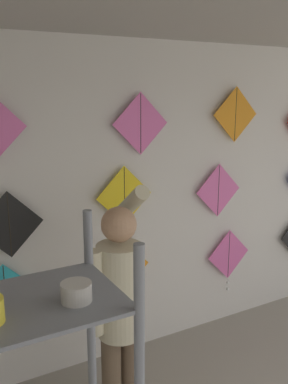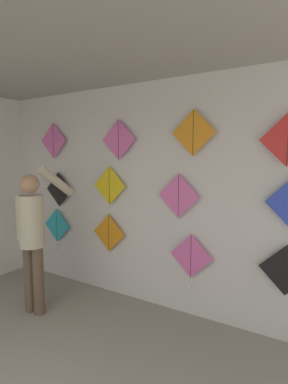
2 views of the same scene
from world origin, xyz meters
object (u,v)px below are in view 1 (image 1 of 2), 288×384
object	(u,v)px
shopkeeper	(119,307)
kite_0	(6,299)
kite_6	(218,190)
kite_10	(235,114)
kite_9	(141,124)
kite_4	(9,225)
kite_2	(229,257)
kite_1	(123,268)
kite_5	(124,196)

from	to	relation	value
shopkeeper	kite_0	size ratio (longest dim) A/B	2.74
kite_6	kite_10	size ratio (longest dim) A/B	1.00
kite_9	kite_10	distance (m)	1.03
shopkeeper	kite_4	size ratio (longest dim) A/B	3.47
kite_10	kite_2	bearing A→B (deg)	-42.25
kite_10	kite_6	bearing A→B (deg)	180.00
shopkeeper	kite_6	bearing A→B (deg)	25.23
kite_1	kite_4	distance (m)	1.09
kite_2	kite_9	xyz separation A→B (m)	(-1.03, 0.00, 1.39)
kite_0	kite_6	distance (m)	2.14
kite_9	kite_1	bearing A→B (deg)	180.00
kite_5	kite_4	bearing A→B (deg)	180.00
shopkeeper	kite_2	xyz separation A→B (m)	(1.66, 0.87, -0.29)
shopkeeper	kite_2	distance (m)	1.90
kite_1	kite_10	size ratio (longest dim) A/B	1.00
shopkeeper	kite_5	xyz separation A→B (m)	(0.48, 0.87, 0.49)
kite_0	kite_2	distance (m)	2.22
kite_10	kite_4	bearing A→B (deg)	180.00
kite_6	kite_10	world-z (taller)	kite_10
kite_2	kite_6	xyz separation A→B (m)	(-0.17, 0.00, 0.72)
kite_2	kite_9	bearing A→B (deg)	179.96
kite_4	kite_9	distance (m)	1.33
kite_2	kite_5	world-z (taller)	kite_5
kite_6	kite_9	size ratio (longest dim) A/B	1.00
kite_1	kite_6	size ratio (longest dim) A/B	1.00
kite_4	kite_6	size ratio (longest dim) A/B	1.00
kite_0	kite_10	size ratio (longest dim) A/B	1.27
shopkeeper	kite_1	xyz separation A→B (m)	(0.46, 0.87, -0.16)
shopkeeper	kite_10	distance (m)	2.20
shopkeeper	kite_1	distance (m)	1.00
shopkeeper	kite_9	world-z (taller)	kite_9
kite_0	kite_1	distance (m)	1.01
kite_2	kite_1	bearing A→B (deg)	179.96
kite_2	kite_6	distance (m)	0.74
kite_2	kite_10	distance (m)	1.44
kite_0	kite_10	world-z (taller)	kite_10
kite_4	kite_6	distance (m)	1.98
shopkeeper	kite_2	world-z (taller)	shopkeeper
kite_1	kite_5	world-z (taller)	kite_5
kite_0	kite_10	distance (m)	2.59
shopkeeper	kite_2	bearing A→B (deg)	22.60
kite_9	shopkeeper	bearing A→B (deg)	-126.14
kite_1	kite_5	size ratio (longest dim) A/B	1.00
kite_1	kite_2	bearing A→B (deg)	-0.04
kite_5	kite_10	size ratio (longest dim) A/B	1.00
kite_4	kite_10	world-z (taller)	kite_10
kite_1	kite_2	size ratio (longest dim) A/B	0.79
kite_0	shopkeeper	bearing A→B (deg)	-57.52
kite_1	kite_2	world-z (taller)	kite_1
kite_4	kite_5	bearing A→B (deg)	0.00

